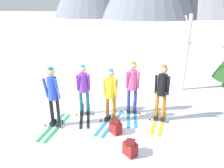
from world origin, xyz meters
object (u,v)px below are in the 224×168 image
object	(u,v)px
skier_in_yellow	(111,92)
backpack_on_snow_beside	(130,148)
backpack_on_snow_front	(116,127)
skier_in_blue	(53,94)
skier_in_pink	(132,85)
skier_in_purple	(84,87)
birch_tree_tall	(187,52)
skier_in_black	(162,90)

from	to	relation	value
skier_in_yellow	backpack_on_snow_beside	bearing A→B (deg)	-59.48
backpack_on_snow_front	backpack_on_snow_beside	xyz separation A→B (m)	(0.56, -0.83, 0.00)
skier_in_blue	skier_in_pink	bearing A→B (deg)	32.97
skier_in_blue	backpack_on_snow_front	world-z (taller)	skier_in_blue
skier_in_purple	birch_tree_tall	xyz separation A→B (m)	(3.38, 3.09, 0.69)
skier_in_blue	skier_in_purple	bearing A→B (deg)	58.37
backpack_on_snow_beside	birch_tree_tall	bearing A→B (deg)	72.06
skier_in_pink	skier_in_black	world-z (taller)	skier_in_black
skier_in_yellow	backpack_on_snow_front	world-z (taller)	skier_in_yellow
backpack_on_snow_front	skier_in_yellow	bearing A→B (deg)	115.54
skier_in_pink	skier_in_black	size ratio (longest dim) A/B	0.98
skier_in_purple	backpack_on_snow_beside	xyz separation A→B (m)	(1.83, -1.70, -0.78)
skier_in_black	backpack_on_snow_beside	world-z (taller)	skier_in_black
birch_tree_tall	skier_in_black	bearing A→B (deg)	-107.06
birch_tree_tall	backpack_on_snow_front	world-z (taller)	birch_tree_tall
skier_in_black	skier_in_pink	bearing A→B (deg)	163.17
skier_in_pink	skier_in_black	bearing A→B (deg)	-16.83
skier_in_blue	birch_tree_tall	distance (m)	5.67
skier_in_purple	skier_in_pink	size ratio (longest dim) A/B	0.95
skier_in_blue	backpack_on_snow_front	size ratio (longest dim) A/B	4.68
skier_in_pink	backpack_on_snow_front	bearing A→B (deg)	-101.33
birch_tree_tall	skier_in_yellow	bearing A→B (deg)	-125.58
birch_tree_tall	backpack_on_snow_beside	xyz separation A→B (m)	(-1.55, -4.79, -1.48)
skier_in_purple	skier_in_pink	bearing A→B (deg)	15.85
skier_in_black	backpack_on_snow_front	size ratio (longest dim) A/B	4.63
skier_in_pink	backpack_on_snow_beside	bearing A→B (deg)	-82.19
skier_in_yellow	birch_tree_tall	bearing A→B (deg)	54.42
backpack_on_snow_front	skier_in_blue	bearing A→B (deg)	-178.11
skier_in_yellow	skier_in_black	world-z (taller)	skier_in_black
birch_tree_tall	backpack_on_snow_beside	size ratio (longest dim) A/B	7.95
skier_in_purple	backpack_on_snow_front	size ratio (longest dim) A/B	4.32
skier_in_purple	backpack_on_snow_front	xyz separation A→B (m)	(1.27, -0.87, -0.78)
skier_in_blue	backpack_on_snow_front	bearing A→B (deg)	1.89
skier_in_pink	backpack_on_snow_beside	xyz separation A→B (m)	(0.29, -2.13, -0.82)
skier_in_blue	backpack_on_snow_beside	xyz separation A→B (m)	(2.40, -0.76, -0.87)
skier_in_purple	skier_in_blue	bearing A→B (deg)	-121.63
skier_in_yellow	birch_tree_tall	world-z (taller)	birch_tree_tall
skier_in_pink	backpack_on_snow_beside	size ratio (longest dim) A/B	4.55
skier_in_blue	skier_in_yellow	xyz separation A→B (m)	(1.56, 0.67, -0.07)
skier_in_black	birch_tree_tall	bearing A→B (deg)	72.94
skier_in_blue	skier_in_purple	size ratio (longest dim) A/B	1.08
skier_in_pink	backpack_on_snow_beside	distance (m)	2.31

